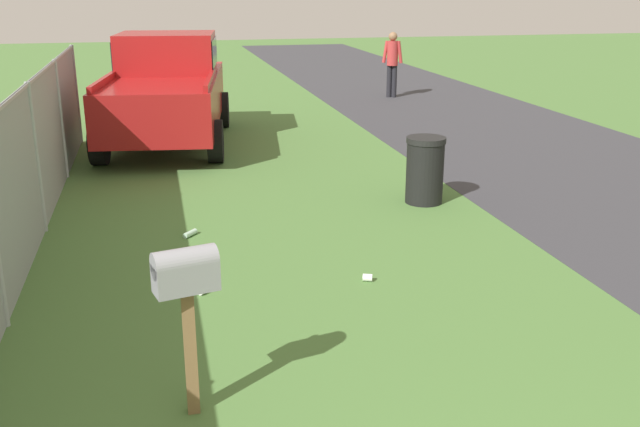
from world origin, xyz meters
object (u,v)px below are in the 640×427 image
(mailbox, at_px, (186,284))
(pickup_truck, at_px, (167,86))
(trash_bin, at_px, (425,170))
(pedestrian, at_px, (392,60))

(mailbox, height_order, pickup_truck, pickup_truck)
(mailbox, distance_m, trash_bin, 5.90)
(mailbox, distance_m, pickup_truck, 9.71)
(pedestrian, bearing_deg, trash_bin, -165.61)
(mailbox, xyz_separation_m, trash_bin, (4.66, -3.57, -0.54))
(trash_bin, bearing_deg, pickup_truck, 34.40)
(mailbox, relative_size, pickup_truck, 0.25)
(mailbox, xyz_separation_m, pickup_truck, (9.71, -0.11, 0.08))
(pickup_truck, xyz_separation_m, trash_bin, (-5.05, -3.46, -0.62))
(mailbox, bearing_deg, pickup_truck, -14.59)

